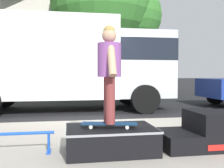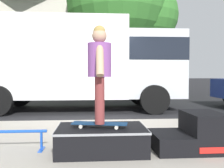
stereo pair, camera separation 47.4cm
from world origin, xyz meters
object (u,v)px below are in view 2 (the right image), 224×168
object	(u,v)px
box_truck	(80,61)
skateboard	(100,124)
skate_box	(101,138)
kicker_ramp	(193,134)
skater_kid	(99,66)
street_tree_main	(124,5)

from	to	relation	value
box_truck	skateboard	bearing A→B (deg)	-84.45
skate_box	box_truck	distance (m)	5.50
kicker_ramp	box_truck	distance (m)	5.78
skateboard	skater_kid	bearing A→B (deg)	-95.36
box_truck	kicker_ramp	bearing A→B (deg)	-70.29
skate_box	box_truck	world-z (taller)	box_truck
skate_box	street_tree_main	bearing A→B (deg)	81.46
kicker_ramp	skateboard	bearing A→B (deg)	-178.12
kicker_ramp	street_tree_main	distance (m)	11.53
skate_box	skateboard	distance (m)	0.23
skater_kid	box_truck	bearing A→B (deg)	95.55
skater_kid	street_tree_main	bearing A→B (deg)	81.36
street_tree_main	kicker_ramp	bearing A→B (deg)	-91.26
street_tree_main	skateboard	bearing A→B (deg)	-98.64
skateboard	skate_box	bearing A→B (deg)	59.87
skateboard	box_truck	world-z (taller)	box_truck
kicker_ramp	skater_kid	xyz separation A→B (m)	(-1.38, -0.05, 1.00)
skateboard	box_truck	xyz separation A→B (m)	(-0.52, 5.33, 1.17)
skateboard	street_tree_main	size ratio (longest dim) A/B	0.10
skater_kid	box_truck	world-z (taller)	box_truck
kicker_ramp	box_truck	world-z (taller)	box_truck
kicker_ramp	box_truck	size ratio (longest dim) A/B	0.15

